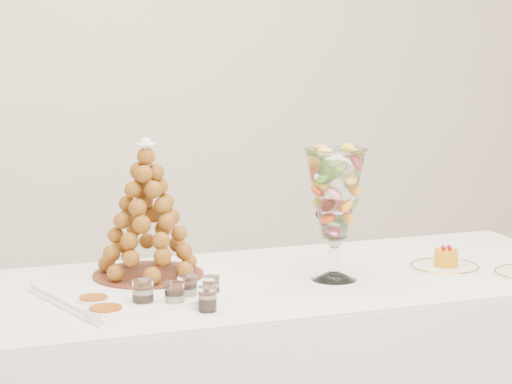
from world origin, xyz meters
name	(u,v)px	position (x,y,z in m)	size (l,w,h in m)	color
lace_tray	(158,287)	(-0.33, 0.20, 0.75)	(0.57, 0.43, 0.02)	white
macaron_vase	(335,195)	(0.18, 0.12, 0.99)	(0.18, 0.18, 0.39)	white
cake_plate	(445,267)	(0.55, 0.09, 0.75)	(0.22, 0.22, 0.01)	white
verrine_a	(143,295)	(-0.43, 0.05, 0.78)	(0.06, 0.06, 0.08)	white
verrine_b	(187,289)	(-0.30, 0.06, 0.78)	(0.05, 0.05, 0.07)	white
verrine_c	(211,287)	(-0.23, 0.07, 0.77)	(0.05, 0.05, 0.06)	white
verrine_d	(175,296)	(-0.35, 0.01, 0.78)	(0.05, 0.05, 0.07)	white
verrine_e	(207,299)	(-0.28, -0.04, 0.77)	(0.05, 0.05, 0.07)	white
ramekin_back	(94,303)	(-0.54, 0.11, 0.75)	(0.08, 0.08, 0.03)	white
ramekin_front	(106,314)	(-0.54, -0.01, 0.76)	(0.09, 0.09, 0.03)	white
croquembouche	(147,209)	(-0.33, 0.31, 0.96)	(0.33, 0.33, 0.40)	#5F2B19
mousse_cake	(446,257)	(0.55, 0.09, 0.78)	(0.07, 0.07, 0.06)	orange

